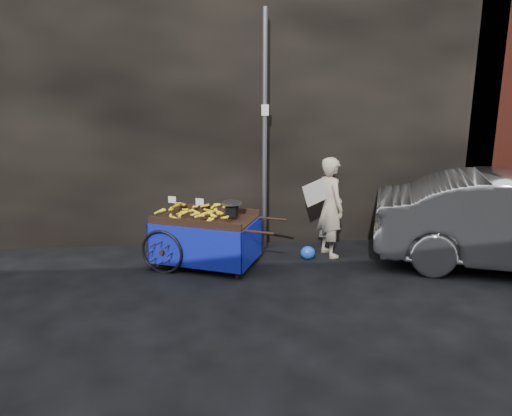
{
  "coord_description": "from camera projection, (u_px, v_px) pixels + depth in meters",
  "views": [
    {
      "loc": [
        -0.51,
        -7.03,
        2.88
      ],
      "look_at": [
        0.09,
        0.5,
        0.94
      ],
      "focal_mm": 35.0,
      "sensor_mm": 36.0,
      "label": 1
    }
  ],
  "objects": [
    {
      "name": "street_pole",
      "position": [
        265.0,
        134.0,
        8.32
      ],
      "size": [
        0.12,
        0.1,
        4.0
      ],
      "color": "slate",
      "rests_on": "ground"
    },
    {
      "name": "banana_cart",
      "position": [
        203.0,
        223.0,
        7.85
      ],
      "size": [
        2.29,
        1.65,
        1.14
      ],
      "rotation": [
        0.0,
        0.0,
        -0.39
      ],
      "color": "black",
      "rests_on": "ground"
    },
    {
      "name": "plastic_bag",
      "position": [
        308.0,
        253.0,
        8.24
      ],
      "size": [
        0.24,
        0.2,
        0.22
      ],
      "primitive_type": "ellipsoid",
      "color": "blue",
      "rests_on": "ground"
    },
    {
      "name": "building_wall",
      "position": [
        263.0,
        101.0,
        9.46
      ],
      "size": [
        13.5,
        2.0,
        5.0
      ],
      "color": "black",
      "rests_on": "ground"
    },
    {
      "name": "ground",
      "position": [
        253.0,
        276.0,
        7.54
      ],
      "size": [
        80.0,
        80.0,
        0.0
      ],
      "primitive_type": "plane",
      "color": "black",
      "rests_on": "ground"
    },
    {
      "name": "vendor",
      "position": [
        330.0,
        207.0,
        8.26
      ],
      "size": [
        0.8,
        0.7,
        1.67
      ],
      "rotation": [
        0.0,
        0.0,
        1.88
      ],
      "color": "tan",
      "rests_on": "ground"
    }
  ]
}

